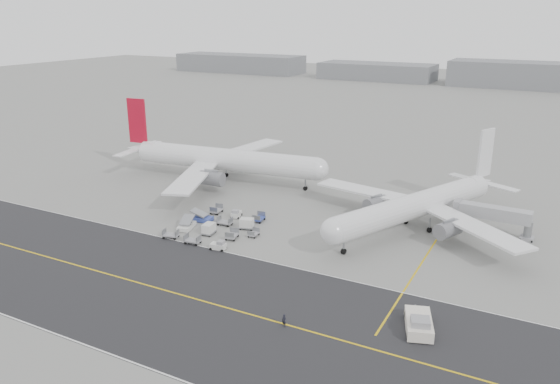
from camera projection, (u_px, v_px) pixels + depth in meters
The scene contains 10 objects.
ground at pixel (238, 249), 95.79m from camera, with size 700.00×700.00×0.00m, color gray.
taxiway at pixel (202, 301), 78.44m from camera, with size 220.00×59.00×0.03m.
horizon_buildings at pixel (533, 88), 301.29m from camera, with size 520.00×28.00×28.00m, color gray, non-canonical shape.
airliner_a at pixel (221, 159), 133.25m from camera, with size 54.95×54.09×18.98m.
airliner_b at pixel (418, 205), 103.42m from camera, with size 44.62×45.74×16.77m.
pushback_tug at pixel (419, 324), 70.74m from camera, with size 5.23×8.97×2.55m.
jet_bridge at pixel (494, 214), 101.26m from camera, with size 14.60×3.25×5.49m.
gse_cluster at pixel (217, 229), 104.48m from camera, with size 18.80×23.19×2.19m, color #96969B, non-canonical shape.
stray_dolly at pixel (254, 236), 101.14m from camera, with size 1.44×2.34×1.44m, color silver, non-canonical shape.
ground_crew_a at pixel (284, 321), 71.68m from camera, with size 0.66×0.43×1.81m, color black.
Camera 1 is at (47.37, -74.42, 39.33)m, focal length 35.00 mm.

